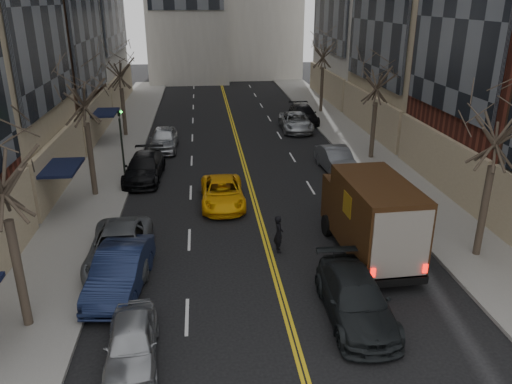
{
  "coord_description": "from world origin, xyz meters",
  "views": [
    {
      "loc": [
        -2.71,
        -6.84,
        10.43
      ],
      "look_at": [
        -0.39,
        14.06,
        2.2
      ],
      "focal_mm": 35.0,
      "sensor_mm": 36.0,
      "label": 1
    }
  ],
  "objects_px": {
    "taxi": "(222,193)",
    "pedestrian": "(279,234)",
    "ups_truck": "(370,217)",
    "observer_sedan": "(355,299)"
  },
  "relations": [
    {
      "from": "pedestrian",
      "to": "ups_truck",
      "type": "bearing_deg",
      "value": -105.17
    },
    {
      "from": "observer_sedan",
      "to": "taxi",
      "type": "xyz_separation_m",
      "value": [
        -4.07,
        10.69,
        -0.07
      ]
    },
    {
      "from": "ups_truck",
      "to": "pedestrian",
      "type": "xyz_separation_m",
      "value": [
        -3.78,
        0.74,
        -0.95
      ]
    },
    {
      "from": "ups_truck",
      "to": "observer_sedan",
      "type": "bearing_deg",
      "value": -115.65
    },
    {
      "from": "taxi",
      "to": "pedestrian",
      "type": "height_order",
      "value": "pedestrian"
    },
    {
      "from": "observer_sedan",
      "to": "taxi",
      "type": "distance_m",
      "value": 11.44
    },
    {
      "from": "ups_truck",
      "to": "observer_sedan",
      "type": "height_order",
      "value": "ups_truck"
    },
    {
      "from": "taxi",
      "to": "ups_truck",
      "type": "bearing_deg",
      "value": -46.85
    },
    {
      "from": "taxi",
      "to": "pedestrian",
      "type": "relative_size",
      "value": 2.87
    },
    {
      "from": "ups_truck",
      "to": "observer_sedan",
      "type": "relative_size",
      "value": 1.27
    }
  ]
}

